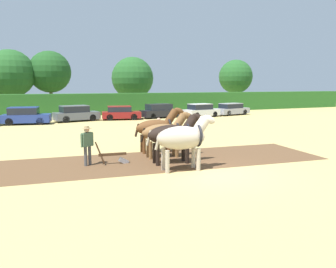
% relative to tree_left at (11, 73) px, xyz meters
% --- Properties ---
extents(ground_plane, '(240.00, 240.00, 0.00)m').
position_rel_tree_left_xyz_m(ground_plane, '(8.75, -34.41, -5.01)').
color(ground_plane, tan).
extents(plowed_furrow_strip, '(22.11, 6.45, 0.01)m').
position_rel_tree_left_xyz_m(plowed_furrow_strip, '(4.61, -31.24, -5.00)').
color(plowed_furrow_strip, brown).
rests_on(plowed_furrow_strip, ground).
extents(hedgerow, '(79.50, 1.79, 2.57)m').
position_rel_tree_left_xyz_m(hedgerow, '(8.75, -5.93, -3.72)').
color(hedgerow, '#286023').
rests_on(hedgerow, ground).
extents(tree_left, '(5.87, 5.87, 7.95)m').
position_rel_tree_left_xyz_m(tree_left, '(0.00, 0.00, 0.00)').
color(tree_left, '#4C3823').
rests_on(tree_left, ground).
extents(tree_center_left, '(5.44, 5.44, 8.00)m').
position_rel_tree_left_xyz_m(tree_center_left, '(4.66, 0.51, 0.26)').
color(tree_center_left, '#423323').
rests_on(tree_center_left, ground).
extents(tree_center, '(6.03, 6.03, 7.59)m').
position_rel_tree_left_xyz_m(tree_center, '(15.93, 0.52, -0.44)').
color(tree_center, '#423323').
rests_on(tree_center, ground).
extents(tree_center_right, '(5.58, 5.58, 7.74)m').
position_rel_tree_left_xyz_m(tree_center_right, '(33.91, 0.84, -0.06)').
color(tree_center_right, '#4C3823').
rests_on(tree_center_right, ground).
extents(draft_horse_lead_left, '(2.75, 1.22, 2.40)m').
position_rel_tree_left_xyz_m(draft_horse_lead_left, '(7.79, -33.55, -3.61)').
color(draft_horse_lead_left, '#B2A38E').
rests_on(draft_horse_lead_left, ground).
extents(draft_horse_lead_right, '(2.84, 1.15, 2.36)m').
position_rel_tree_left_xyz_m(draft_horse_lead_right, '(7.92, -32.22, -3.67)').
color(draft_horse_lead_right, black).
rests_on(draft_horse_lead_right, ground).
extents(draft_horse_trail_left, '(2.80, 1.08, 2.32)m').
position_rel_tree_left_xyz_m(draft_horse_trail_left, '(8.05, -30.88, -3.75)').
color(draft_horse_trail_left, brown).
rests_on(draft_horse_trail_left, ground).
extents(draft_horse_trail_right, '(2.83, 1.09, 2.45)m').
position_rel_tree_left_xyz_m(draft_horse_trail_right, '(8.18, -29.55, -3.67)').
color(draft_horse_trail_right, brown).
rests_on(draft_horse_trail_right, ground).
extents(plow, '(1.53, 0.49, 1.13)m').
position_rel_tree_left_xyz_m(plow, '(5.42, -31.31, -4.69)').
color(plow, '#4C331E').
rests_on(plow, ground).
extents(farmer_at_plow, '(0.61, 0.45, 1.79)m').
position_rel_tree_left_xyz_m(farmer_at_plow, '(4.20, -31.16, -3.94)').
color(farmer_at_plow, '#4C4C4C').
rests_on(farmer_at_plow, ground).
extents(farmer_beside_team, '(0.57, 0.43, 1.64)m').
position_rel_tree_left_xyz_m(farmer_beside_team, '(8.98, -27.65, -4.05)').
color(farmer_beside_team, '#38332D').
rests_on(farmer_beside_team, ground).
extents(parked_car_left, '(4.43, 2.52, 1.59)m').
position_rel_tree_left_xyz_m(parked_car_left, '(1.55, -13.16, -4.24)').
color(parked_car_left, navy).
rests_on(parked_car_left, ground).
extents(parked_car_center_left, '(4.59, 2.62, 1.57)m').
position_rel_tree_left_xyz_m(parked_car_center_left, '(6.15, -12.33, -4.25)').
color(parked_car_center_left, '#565B66').
rests_on(parked_car_center_left, ground).
extents(parked_car_center, '(4.22, 2.51, 1.42)m').
position_rel_tree_left_xyz_m(parked_car_center, '(10.64, -12.55, -4.32)').
color(parked_car_center, maroon).
rests_on(parked_car_center, ground).
extents(parked_car_center_right, '(4.57, 2.29, 1.52)m').
position_rel_tree_left_xyz_m(parked_car_center_right, '(15.15, -12.29, -4.28)').
color(parked_car_center_right, black).
rests_on(parked_car_center_right, ground).
extents(parked_car_right, '(4.25, 2.38, 1.50)m').
position_rel_tree_left_xyz_m(parked_car_right, '(19.71, -13.30, -4.29)').
color(parked_car_right, silver).
rests_on(parked_car_right, ground).
extents(parked_car_far_right, '(4.64, 2.60, 1.42)m').
position_rel_tree_left_xyz_m(parked_car_far_right, '(24.26, -12.59, -4.31)').
color(parked_car_far_right, '#9E9EA8').
rests_on(parked_car_far_right, ground).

